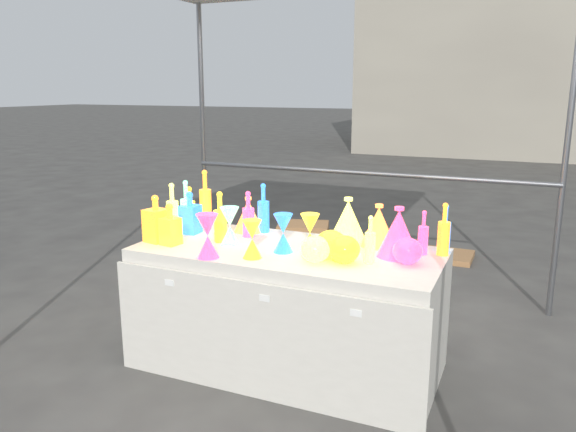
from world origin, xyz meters
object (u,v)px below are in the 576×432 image
at_px(cardboard_box_closed, 303,241).
at_px(bottle_0, 190,206).
at_px(display_table, 287,309).
at_px(decanter_0, 170,224).
at_px(lampshade_0, 249,214).
at_px(hourglass_0, 252,239).
at_px(globe_0, 331,246).

xyz_separation_m(cardboard_box_closed, bottle_0, (-0.11, -1.83, 0.71)).
relative_size(display_table, bottle_0, 6.76).
relative_size(decanter_0, lampshade_0, 1.10).
height_order(cardboard_box_closed, hourglass_0, hourglass_0).
distance_m(display_table, bottle_0, 1.03).
bearing_deg(decanter_0, bottle_0, 119.27).
bearing_deg(decanter_0, display_table, 25.37).
relative_size(decanter_0, hourglass_0, 1.17).
distance_m(bottle_0, hourglass_0, 0.89).
relative_size(display_table, globe_0, 10.08).
height_order(bottle_0, lampshade_0, bottle_0).
xyz_separation_m(decanter_0, lampshade_0, (0.28, 0.48, -0.01)).
distance_m(cardboard_box_closed, globe_0, 2.50).
distance_m(globe_0, lampshade_0, 0.80).
bearing_deg(lampshade_0, globe_0, -34.22).
bearing_deg(hourglass_0, display_table, 64.20).
distance_m(decanter_0, hourglass_0, 0.58).
height_order(cardboard_box_closed, decanter_0, decanter_0).
xyz_separation_m(display_table, lampshade_0, (-0.41, 0.29, 0.49)).
bearing_deg(hourglass_0, decanter_0, 175.48).
height_order(cardboard_box_closed, globe_0, globe_0).
bearing_deg(lampshade_0, decanter_0, -127.58).
height_order(cardboard_box_closed, lampshade_0, lampshade_0).
xyz_separation_m(bottle_0, lampshade_0, (0.44, 0.02, -0.02)).
bearing_deg(globe_0, display_table, 165.37).
relative_size(bottle_0, globe_0, 1.49).
bearing_deg(lampshade_0, bottle_0, 175.42).
xyz_separation_m(bottle_0, hourglass_0, (0.74, -0.51, -0.03)).
xyz_separation_m(cardboard_box_closed, globe_0, (1.04, -2.18, 0.64)).
height_order(display_table, cardboard_box_closed, display_table).
bearing_deg(display_table, bottle_0, 162.20).
relative_size(cardboard_box_closed, decanter_0, 1.94).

